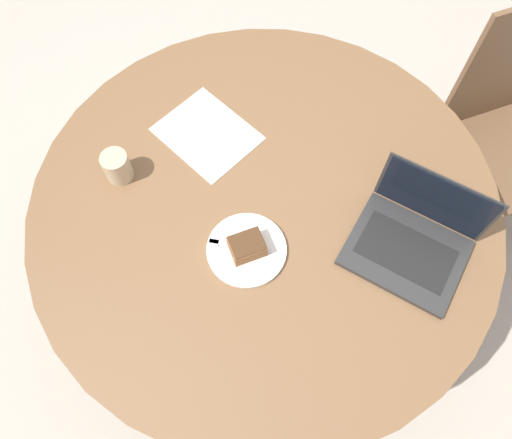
{
  "coord_description": "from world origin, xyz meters",
  "views": [
    {
      "loc": [
        -0.3,
        0.59,
        2.0
      ],
      "look_at": [
        -0.01,
        0.08,
        0.77
      ],
      "focal_mm": 35.0,
      "sensor_mm": 36.0,
      "label": 1
    }
  ],
  "objects_px": {
    "coffee_glass": "(117,167)",
    "laptop": "(412,240)",
    "chair": "(501,132)",
    "plate": "(247,250)"
  },
  "relations": [
    {
      "from": "coffee_glass",
      "to": "laptop",
      "type": "bearing_deg",
      "value": -166.4
    },
    {
      "from": "chair",
      "to": "laptop",
      "type": "bearing_deg",
      "value": 28.3
    },
    {
      "from": "coffee_glass",
      "to": "laptop",
      "type": "height_order",
      "value": "laptop"
    },
    {
      "from": "chair",
      "to": "laptop",
      "type": "height_order",
      "value": "chair"
    },
    {
      "from": "laptop",
      "to": "chair",
      "type": "bearing_deg",
      "value": -100.75
    },
    {
      "from": "coffee_glass",
      "to": "laptop",
      "type": "xyz_separation_m",
      "value": [
        -0.82,
        -0.2,
        -0.01
      ]
    },
    {
      "from": "plate",
      "to": "coffee_glass",
      "type": "bearing_deg",
      "value": -3.97
    },
    {
      "from": "coffee_glass",
      "to": "laptop",
      "type": "distance_m",
      "value": 0.85
    },
    {
      "from": "chair",
      "to": "plate",
      "type": "xyz_separation_m",
      "value": [
        0.53,
        0.93,
        0.24
      ]
    },
    {
      "from": "chair",
      "to": "coffee_glass",
      "type": "bearing_deg",
      "value": -6.74
    }
  ]
}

